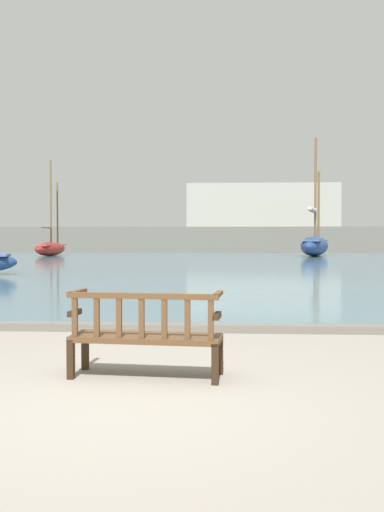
{
  "coord_description": "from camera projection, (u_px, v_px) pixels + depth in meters",
  "views": [
    {
      "loc": [
        0.94,
        -5.12,
        1.49
      ],
      "look_at": [
        0.05,
        10.0,
        1.0
      ],
      "focal_mm": 40.0,
      "sensor_mm": 36.0,
      "label": 1
    }
  ],
  "objects": [
    {
      "name": "harbor_water",
      "position": [
        215.0,
        254.0,
        49.12
      ],
      "size": [
        100.0,
        80.0,
        0.08
      ],
      "primitive_type": "cube",
      "color": "slate",
      "rests_on": "ground"
    },
    {
      "name": "park_bench",
      "position": [
        146.0,
        334.0,
        6.06
      ],
      "size": [
        1.64,
        0.67,
        0.92
      ],
      "color": "#322113",
      "rests_on": "ground"
    },
    {
      "name": "sailboat_centre_channel",
      "position": [
        315.0,
        244.0,
        43.5
      ],
      "size": [
        3.87,
        8.04,
        9.04
      ],
      "color": "navy",
      "rests_on": "harbor_water"
    },
    {
      "name": "ground_plane",
      "position": [
        123.0,
        400.0,
        5.22
      ],
      "size": [
        160.0,
        160.0,
        0.0
      ],
      "primitive_type": "plane",
      "color": "gray"
    },
    {
      "name": "far_breakwater",
      "position": [
        229.0,
        231.0,
        53.44
      ],
      "size": [
        52.6,
        2.4,
        6.52
      ],
      "color": "slate",
      "rests_on": "ground"
    },
    {
      "name": "sailboat_mid_starboard",
      "position": [
        51.0,
        248.0,
        44.07
      ],
      "size": [
        1.46,
        5.85,
        7.41
      ],
      "color": "maroon",
      "rests_on": "harbor_water"
    },
    {
      "name": "quay_edge_kerb",
      "position": [
        166.0,
        328.0,
        9.06
      ],
      "size": [
        40.0,
        0.3,
        0.12
      ],
      "primitive_type": "cube",
      "color": "slate",
      "rests_on": "ground"
    }
  ]
}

